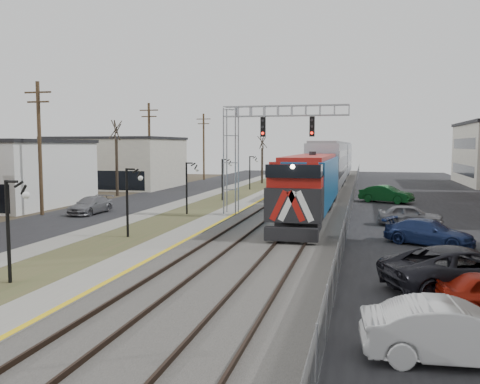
% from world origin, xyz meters
% --- Properties ---
extents(street_west, '(7.00, 120.00, 0.04)m').
position_xyz_m(street_west, '(-11.50, 35.00, 0.02)').
color(street_west, black).
rests_on(street_west, ground).
extents(sidewalk, '(2.00, 120.00, 0.08)m').
position_xyz_m(sidewalk, '(-7.00, 35.00, 0.04)').
color(sidewalk, gray).
rests_on(sidewalk, ground).
extents(grass_median, '(4.00, 120.00, 0.06)m').
position_xyz_m(grass_median, '(-4.00, 35.00, 0.03)').
color(grass_median, '#434C28').
rests_on(grass_median, ground).
extents(platform, '(2.00, 120.00, 0.24)m').
position_xyz_m(platform, '(-1.00, 35.00, 0.12)').
color(platform, gray).
rests_on(platform, ground).
extents(ballast_bed, '(8.00, 120.00, 0.20)m').
position_xyz_m(ballast_bed, '(4.00, 35.00, 0.10)').
color(ballast_bed, '#595651').
rests_on(ballast_bed, ground).
extents(parking_lot, '(16.00, 120.00, 0.04)m').
position_xyz_m(parking_lot, '(16.00, 35.00, 0.02)').
color(parking_lot, black).
rests_on(parking_lot, ground).
extents(platform_edge, '(0.24, 120.00, 0.01)m').
position_xyz_m(platform_edge, '(-0.12, 35.00, 0.24)').
color(platform_edge, gold).
rests_on(platform_edge, platform).
extents(track_near, '(1.58, 120.00, 0.15)m').
position_xyz_m(track_near, '(2.00, 35.00, 0.28)').
color(track_near, '#2D2119').
rests_on(track_near, ballast_bed).
extents(track_far, '(1.58, 120.00, 0.15)m').
position_xyz_m(track_far, '(5.50, 35.00, 0.28)').
color(track_far, '#2D2119').
rests_on(track_far, ballast_bed).
extents(train, '(3.00, 63.05, 5.33)m').
position_xyz_m(train, '(5.50, 50.37, 2.88)').
color(train, '#125493').
rests_on(train, ground).
extents(signal_gantry, '(9.00, 1.07, 8.15)m').
position_xyz_m(signal_gantry, '(1.22, 27.99, 5.59)').
color(signal_gantry, gray).
rests_on(signal_gantry, ground).
extents(lampposts, '(0.14, 62.14, 4.00)m').
position_xyz_m(lampposts, '(-4.00, 18.29, 2.00)').
color(lampposts, black).
rests_on(lampposts, ground).
extents(utility_poles, '(0.28, 80.28, 10.00)m').
position_xyz_m(utility_poles, '(-14.50, 25.00, 5.00)').
color(utility_poles, '#4C3823').
rests_on(utility_poles, ground).
extents(fence, '(0.04, 120.00, 1.60)m').
position_xyz_m(fence, '(8.20, 35.00, 0.80)').
color(fence, gray).
rests_on(fence, ground).
extents(bare_trees, '(12.30, 42.30, 5.95)m').
position_xyz_m(bare_trees, '(-12.66, 38.91, 2.70)').
color(bare_trees, '#382D23').
rests_on(bare_trees, ground).
extents(car_lot_b, '(4.60, 1.94, 1.48)m').
position_xyz_m(car_lot_b, '(11.34, 4.45, 0.74)').
color(car_lot_b, silver).
rests_on(car_lot_b, ground).
extents(car_lot_c, '(6.50, 4.92, 1.64)m').
position_xyz_m(car_lot_c, '(12.68, 10.87, 0.82)').
color(car_lot_c, black).
rests_on(car_lot_c, ground).
extents(car_lot_d, '(4.99, 3.63, 1.34)m').
position_xyz_m(car_lot_d, '(12.50, 19.69, 0.67)').
color(car_lot_d, '#16234E').
rests_on(car_lot_d, ground).
extents(car_lot_e, '(4.18, 1.83, 1.40)m').
position_xyz_m(car_lot_e, '(12.09, 26.14, 0.70)').
color(car_lot_e, gray).
rests_on(car_lot_e, ground).
extents(car_lot_f, '(5.03, 3.41, 1.57)m').
position_xyz_m(car_lot_f, '(11.13, 39.72, 0.78)').
color(car_lot_f, '#0D451B').
rests_on(car_lot_f, ground).
extents(car_street_b, '(2.00, 4.56, 1.30)m').
position_xyz_m(car_street_b, '(-11.33, 26.54, 0.65)').
color(car_street_b, slate).
rests_on(car_street_b, ground).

